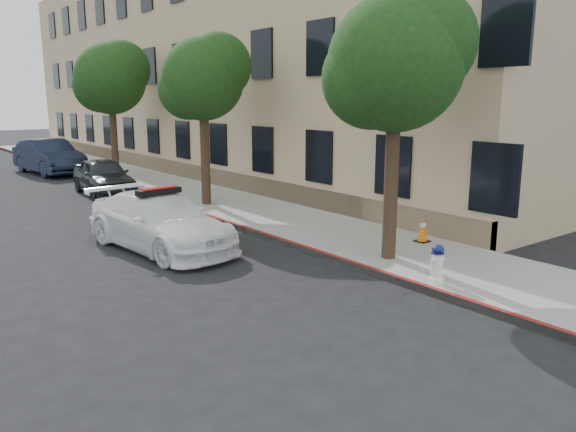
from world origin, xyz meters
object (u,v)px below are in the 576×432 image
(parked_car_mid, at_px, (104,176))
(traffic_cone, at_px, (423,230))
(fire_hydrant, at_px, (437,264))
(parked_car_far, at_px, (49,157))
(police_car, at_px, (160,221))

(parked_car_mid, xyz_separation_m, traffic_cone, (3.38, -12.29, -0.23))
(fire_hydrant, bearing_deg, parked_car_far, 97.56)
(police_car, bearing_deg, fire_hydrant, -71.41)
(fire_hydrant, bearing_deg, traffic_cone, 48.64)
(police_car, relative_size, fire_hydrant, 6.52)
(parked_car_mid, bearing_deg, police_car, -96.55)
(fire_hydrant, bearing_deg, parked_car_mid, 99.10)
(parked_car_mid, distance_m, parked_car_far, 7.37)
(parked_car_mid, distance_m, traffic_cone, 12.75)
(parked_car_mid, height_order, fire_hydrant, parked_car_mid)
(police_car, distance_m, traffic_cone, 6.31)
(police_car, xyz_separation_m, traffic_cone, (5.06, -3.77, -0.22))
(police_car, height_order, parked_car_far, parked_car_far)
(fire_hydrant, bearing_deg, police_car, 120.06)
(parked_car_mid, relative_size, parked_car_far, 0.80)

